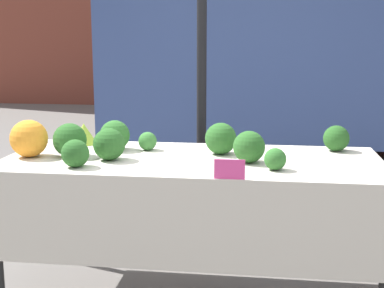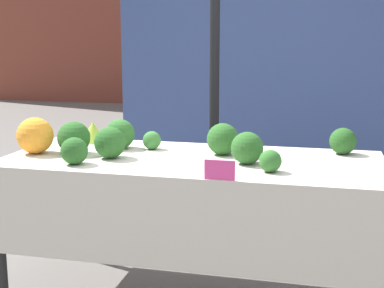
# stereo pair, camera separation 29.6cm
# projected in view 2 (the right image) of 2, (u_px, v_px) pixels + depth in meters

# --- Properties ---
(tent_pole) EXTENTS (0.07, 0.07, 2.56)m
(tent_pole) POSITION_uv_depth(u_px,v_px,m) (214.00, 66.00, 3.75)
(tent_pole) COLOR black
(tent_pole) RESTS_ON ground_plane
(parked_truck) EXTENTS (4.36, 2.15, 2.45)m
(parked_truck) POSITION_uv_depth(u_px,v_px,m) (314.00, 53.00, 6.37)
(parked_truck) COLOR #384C84
(parked_truck) RESTS_ON ground_plane
(market_table) EXTENTS (2.09, 0.89, 0.81)m
(market_table) POSITION_uv_depth(u_px,v_px,m) (189.00, 177.00, 2.93)
(market_table) COLOR beige
(market_table) RESTS_ON ground_plane
(orange_cauliflower) EXTENTS (0.21, 0.21, 0.21)m
(orange_cauliflower) POSITION_uv_depth(u_px,v_px,m) (35.00, 136.00, 3.08)
(orange_cauliflower) COLOR orange
(orange_cauliflower) RESTS_ON market_table
(romanesco_head) EXTENTS (0.16, 0.16, 0.13)m
(romanesco_head) POSITION_uv_depth(u_px,v_px,m) (93.00, 132.00, 3.43)
(romanesco_head) COLOR #93B238
(romanesco_head) RESTS_ON market_table
(broccoli_head_0) EXTENTS (0.18, 0.18, 0.18)m
(broccoli_head_0) POSITION_uv_depth(u_px,v_px,m) (110.00, 143.00, 2.96)
(broccoli_head_0) COLOR #285B23
(broccoli_head_0) RESTS_ON market_table
(broccoli_head_1) EXTENTS (0.18, 0.18, 0.18)m
(broccoli_head_1) POSITION_uv_depth(u_px,v_px,m) (223.00, 139.00, 3.05)
(broccoli_head_1) COLOR #285B23
(broccoli_head_1) RESTS_ON market_table
(broccoli_head_2) EXTENTS (0.15, 0.15, 0.15)m
(broccoli_head_2) POSITION_uv_depth(u_px,v_px,m) (343.00, 141.00, 3.06)
(broccoli_head_2) COLOR #23511E
(broccoli_head_2) RESTS_ON market_table
(broccoli_head_3) EXTENTS (0.11, 0.11, 0.11)m
(broccoli_head_3) POSITION_uv_depth(u_px,v_px,m) (270.00, 161.00, 2.65)
(broccoli_head_3) COLOR #2D6628
(broccoli_head_3) RESTS_ON market_table
(broccoli_head_4) EXTENTS (0.18, 0.18, 0.18)m
(broccoli_head_4) POSITION_uv_depth(u_px,v_px,m) (120.00, 134.00, 3.22)
(broccoli_head_4) COLOR #2D6628
(broccoli_head_4) RESTS_ON market_table
(broccoli_head_5) EXTENTS (0.19, 0.19, 0.19)m
(broccoli_head_5) POSITION_uv_depth(u_px,v_px,m) (74.00, 138.00, 3.07)
(broccoli_head_5) COLOR #285B23
(broccoli_head_5) RESTS_ON market_table
(broccoli_head_6) EXTENTS (0.14, 0.14, 0.14)m
(broccoli_head_6) POSITION_uv_depth(u_px,v_px,m) (74.00, 151.00, 2.81)
(broccoli_head_6) COLOR #285B23
(broccoli_head_6) RESTS_ON market_table
(broccoli_head_7) EXTENTS (0.11, 0.11, 0.11)m
(broccoli_head_7) POSITION_uv_depth(u_px,v_px,m) (152.00, 140.00, 3.20)
(broccoli_head_7) COLOR #387533
(broccoli_head_7) RESTS_ON market_table
(broccoli_head_8) EXTENTS (0.17, 0.17, 0.17)m
(broccoli_head_8) POSITION_uv_depth(u_px,v_px,m) (247.00, 148.00, 2.82)
(broccoli_head_8) COLOR #285B23
(broccoli_head_8) RESTS_ON market_table
(price_sign) EXTENTS (0.15, 0.01, 0.10)m
(price_sign) POSITION_uv_depth(u_px,v_px,m) (220.00, 170.00, 2.50)
(price_sign) COLOR #EF4793
(price_sign) RESTS_ON market_table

